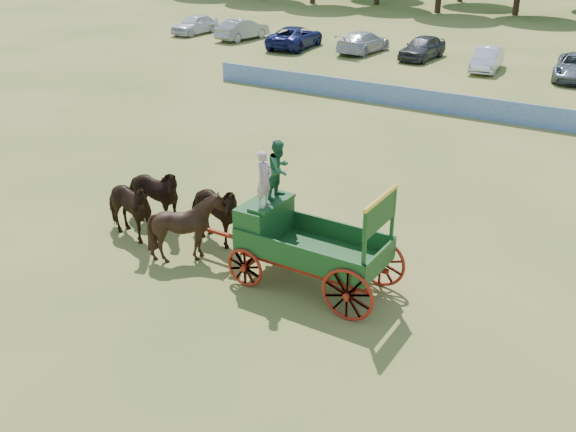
{
  "coord_description": "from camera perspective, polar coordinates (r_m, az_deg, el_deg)",
  "views": [
    {
      "loc": [
        9.49,
        -12.5,
        8.9
      ],
      "look_at": [
        0.94,
        1.29,
        1.3
      ],
      "focal_mm": 40.0,
      "sensor_mm": 36.0,
      "label": 1
    }
  ],
  "objects": [
    {
      "name": "horse_wheel_left",
      "position": [
        18.18,
        -8.83,
        -0.97
      ],
      "size": [
        1.85,
        1.65,
        2.01
      ],
      "primitive_type": "imported",
      "rotation": [
        0.0,
        0.0,
        1.55
      ],
      "color": "black",
      "rests_on": "ground"
    },
    {
      "name": "horse_lead_right",
      "position": [
        20.41,
        -12.02,
        1.75
      ],
      "size": [
        2.44,
        1.24,
        2.0
      ],
      "primitive_type": "imported",
      "rotation": [
        0.0,
        0.0,
        1.64
      ],
      "color": "black",
      "rests_on": "ground"
    },
    {
      "name": "sponsor_banner",
      "position": [
        33.32,
        12.61,
        9.94
      ],
      "size": [
        26.0,
        0.08,
        1.05
      ],
      "primitive_type": "cube",
      "color": "#1B4396",
      "rests_on": "ground"
    },
    {
      "name": "ground",
      "position": [
        18.04,
        -4.7,
        -4.55
      ],
      "size": [
        160.0,
        160.0,
        0.0
      ],
      "primitive_type": "plane",
      "color": "#A38849",
      "rests_on": "ground"
    },
    {
      "name": "farm_dray",
      "position": [
        16.73,
        0.12,
        -0.67
      ],
      "size": [
        6.0,
        2.0,
        3.72
      ],
      "color": "#A92710",
      "rests_on": "ground"
    },
    {
      "name": "parked_cars",
      "position": [
        45.73,
        11.65,
        14.35
      ],
      "size": [
        42.29,
        7.43,
        1.63
      ],
      "color": "silver",
      "rests_on": "ground"
    },
    {
      "name": "horse_lead_left",
      "position": [
        19.71,
        -14.18,
        0.66
      ],
      "size": [
        2.51,
        1.43,
        2.0
      ],
      "primitive_type": "imported",
      "rotation": [
        0.0,
        0.0,
        1.42
      ],
      "color": "black",
      "rests_on": "ground"
    },
    {
      "name": "horse_wheel_right",
      "position": [
        18.93,
        -6.7,
        0.26
      ],
      "size": [
        2.51,
        1.43,
        2.0
      ],
      "primitive_type": "imported",
      "rotation": [
        0.0,
        0.0,
        1.42
      ],
      "color": "black",
      "rests_on": "ground"
    }
  ]
}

